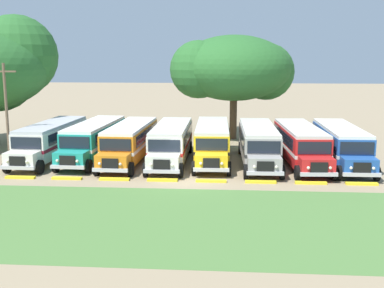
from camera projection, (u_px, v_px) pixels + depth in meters
ground_plane at (187, 180)px, 31.60m from camera, size 220.00×220.00×0.00m
foreground_grass_strip at (174, 220)px, 23.95m from camera, size 80.00×11.24×0.01m
parked_bus_slot_0 at (51, 139)px, 37.80m from camera, size 3.09×10.89×2.82m
parked_bus_slot_1 at (94, 139)px, 37.99m from camera, size 3.13×10.90×2.82m
parked_bus_slot_2 at (130, 141)px, 37.12m from camera, size 3.00×10.88×2.82m
parked_bus_slot_3 at (171, 141)px, 36.82m from camera, size 2.70×10.84×2.82m
parked_bus_slot_4 at (212, 140)px, 37.26m from camera, size 2.86×10.86×2.82m
parked_bus_slot_5 at (258, 143)px, 36.30m from camera, size 2.83×10.86×2.82m
parked_bus_slot_6 at (301, 143)px, 36.05m from camera, size 3.23×10.92×2.82m
parked_bus_slot_7 at (341, 143)px, 35.96m from camera, size 2.74×10.85×2.82m
curb_wheelstop_0 at (20, 177)px, 31.97m from camera, size 2.00×0.36×0.15m
curb_wheelstop_1 at (67, 178)px, 31.75m from camera, size 2.00×0.36×0.15m
curb_wheelstop_2 at (114, 179)px, 31.52m from camera, size 2.00×0.36×0.15m
curb_wheelstop_3 at (162, 180)px, 31.29m from camera, size 2.00×0.36×0.15m
curb_wheelstop_4 at (211, 181)px, 31.07m from camera, size 2.00×0.36×0.15m
curb_wheelstop_5 at (261, 182)px, 30.84m from camera, size 2.00×0.36×0.15m
curb_wheelstop_6 at (311, 183)px, 30.61m from camera, size 2.00×0.36×0.15m
curb_wheelstop_7 at (362, 184)px, 30.39m from camera, size 2.00×0.36×0.15m
broad_shade_tree at (234, 69)px, 46.32m from camera, size 12.01×11.24×10.02m
utility_pole at (7, 112)px, 34.88m from camera, size 1.80×0.20×7.56m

